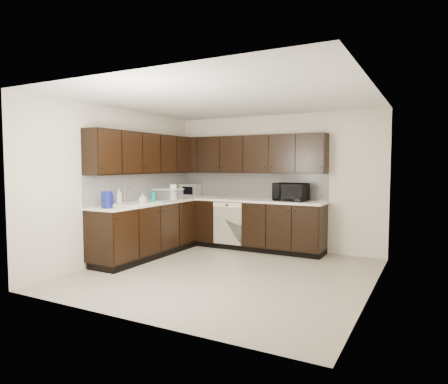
% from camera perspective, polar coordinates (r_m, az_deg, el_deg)
% --- Properties ---
extents(floor, '(4.00, 4.00, 0.00)m').
position_cam_1_polar(floor, '(5.92, 0.19, -11.55)').
color(floor, '#A8A08B').
rests_on(floor, ground).
extents(ceiling, '(4.00, 4.00, 0.00)m').
position_cam_1_polar(ceiling, '(5.78, 0.20, 13.10)').
color(ceiling, white).
rests_on(ceiling, wall_back).
extents(wall_back, '(4.00, 0.02, 2.50)m').
position_cam_1_polar(wall_back, '(7.54, 7.31, 1.41)').
color(wall_back, beige).
rests_on(wall_back, floor).
extents(wall_left, '(0.02, 4.00, 2.50)m').
position_cam_1_polar(wall_left, '(6.88, -14.72, 1.06)').
color(wall_left, beige).
rests_on(wall_left, floor).
extents(wall_right, '(0.02, 4.00, 2.50)m').
position_cam_1_polar(wall_right, '(5.10, 20.50, -0.04)').
color(wall_right, beige).
rests_on(wall_right, floor).
extents(wall_front, '(4.00, 0.02, 2.50)m').
position_cam_1_polar(wall_front, '(4.06, -13.10, -0.87)').
color(wall_front, beige).
rests_on(wall_front, floor).
extents(lower_cabinets, '(3.00, 2.80, 0.90)m').
position_cam_1_polar(lower_cabinets, '(7.26, -2.76, -5.31)').
color(lower_cabinets, black).
rests_on(lower_cabinets, floor).
extents(countertop, '(3.03, 2.83, 0.04)m').
position_cam_1_polar(countertop, '(7.19, -2.80, -1.33)').
color(countertop, white).
rests_on(countertop, lower_cabinets).
extents(backsplash, '(3.00, 2.80, 0.48)m').
position_cam_1_polar(backsplash, '(7.46, -3.36, 0.87)').
color(backsplash, '#AFAFAB').
rests_on(backsplash, countertop).
extents(upper_cabinets, '(3.00, 2.80, 0.70)m').
position_cam_1_polar(upper_cabinets, '(7.30, -3.07, 5.43)').
color(upper_cabinets, black).
rests_on(upper_cabinets, wall_back).
extents(dishwasher, '(0.58, 0.04, 0.78)m').
position_cam_1_polar(dishwasher, '(7.35, 0.49, -4.14)').
color(dishwasher, '#F8EBCB').
rests_on(dishwasher, lower_cabinets).
extents(sink, '(0.54, 0.82, 0.42)m').
position_cam_1_polar(sink, '(6.68, -12.72, -2.16)').
color(sink, '#F8EBCB').
rests_on(sink, countertop).
extents(microwave, '(0.58, 0.40, 0.31)m').
position_cam_1_polar(microwave, '(7.11, 9.52, -0.01)').
color(microwave, black).
rests_on(microwave, countertop).
extents(soap_bottle_a, '(0.09, 0.09, 0.18)m').
position_cam_1_polar(soap_bottle_a, '(6.52, -11.54, -0.97)').
color(soap_bottle_a, gray).
rests_on(soap_bottle_a, countertop).
extents(soap_bottle_b, '(0.12, 0.12, 0.26)m').
position_cam_1_polar(soap_bottle_b, '(6.67, -14.76, -0.58)').
color(soap_bottle_b, gray).
rests_on(soap_bottle_b, countertop).
extents(toaster_oven, '(0.42, 0.34, 0.24)m').
position_cam_1_polar(toaster_oven, '(8.14, -4.89, 0.29)').
color(toaster_oven, silver).
rests_on(toaster_oven, countertop).
extents(storage_bin, '(0.51, 0.40, 0.19)m').
position_cam_1_polar(storage_bin, '(7.43, -8.08, -0.32)').
color(storage_bin, silver).
rests_on(storage_bin, countertop).
extents(blue_pitcher, '(0.22, 0.22, 0.25)m').
position_cam_1_polar(blue_pitcher, '(6.11, -16.38, -1.06)').
color(blue_pitcher, navy).
rests_on(blue_pitcher, countertop).
extents(teal_tumbler, '(0.10, 0.10, 0.19)m').
position_cam_1_polar(teal_tumbler, '(6.79, -10.04, -0.73)').
color(teal_tumbler, '#0B816F').
rests_on(teal_tumbler, countertop).
extents(paper_towel_roll, '(0.13, 0.13, 0.28)m').
position_cam_1_polar(paper_towel_roll, '(7.35, -7.27, -0.01)').
color(paper_towel_roll, white).
rests_on(paper_towel_roll, countertop).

